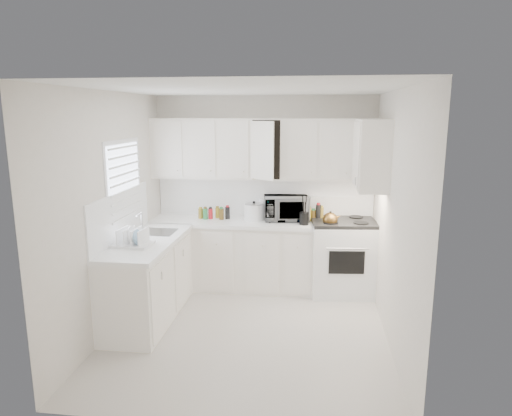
% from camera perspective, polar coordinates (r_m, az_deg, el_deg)
% --- Properties ---
extents(floor, '(3.20, 3.20, 0.00)m').
position_cam_1_polar(floor, '(5.23, -1.00, -15.14)').
color(floor, silver).
rests_on(floor, ground).
extents(ceiling, '(3.20, 3.20, 0.00)m').
position_cam_1_polar(ceiling, '(4.67, -1.12, 14.64)').
color(ceiling, white).
rests_on(ceiling, ground).
extents(wall_back, '(3.00, 0.00, 3.00)m').
position_cam_1_polar(wall_back, '(6.34, 1.03, 2.09)').
color(wall_back, white).
rests_on(wall_back, ground).
extents(wall_front, '(3.00, 0.00, 3.00)m').
position_cam_1_polar(wall_front, '(3.27, -5.14, -7.35)').
color(wall_front, white).
rests_on(wall_front, ground).
extents(wall_left, '(0.00, 3.20, 3.20)m').
position_cam_1_polar(wall_left, '(5.21, -17.61, -0.60)').
color(wall_left, white).
rests_on(wall_left, ground).
extents(wall_right, '(0.00, 3.20, 3.20)m').
position_cam_1_polar(wall_right, '(4.81, 16.94, -1.57)').
color(wall_right, white).
rests_on(wall_right, ground).
extents(window_blinds, '(0.06, 0.96, 1.06)m').
position_cam_1_polar(window_blinds, '(5.47, -16.07, 2.73)').
color(window_blinds, white).
rests_on(window_blinds, wall_left).
extents(lower_cabinets_back, '(2.22, 0.60, 0.90)m').
position_cam_1_polar(lower_cabinets_back, '(6.31, -2.84, -5.93)').
color(lower_cabinets_back, white).
rests_on(lower_cabinets_back, floor).
extents(lower_cabinets_left, '(0.60, 1.60, 0.90)m').
position_cam_1_polar(lower_cabinets_left, '(5.51, -13.32, -8.91)').
color(lower_cabinets_left, white).
rests_on(lower_cabinets_left, floor).
extents(countertop_back, '(2.24, 0.64, 0.05)m').
position_cam_1_polar(countertop_back, '(6.17, -2.91, -1.75)').
color(countertop_back, white).
rests_on(countertop_back, lower_cabinets_back).
extents(countertop_left, '(0.64, 1.62, 0.05)m').
position_cam_1_polar(countertop_left, '(5.36, -13.46, -4.16)').
color(countertop_left, white).
rests_on(countertop_left, lower_cabinets_left).
extents(backsplash_back, '(2.98, 0.02, 0.55)m').
position_cam_1_polar(backsplash_back, '(6.34, 1.01, 1.41)').
color(backsplash_back, white).
rests_on(backsplash_back, wall_back).
extents(backsplash_left, '(0.02, 1.60, 0.55)m').
position_cam_1_polar(backsplash_left, '(5.40, -16.59, -0.93)').
color(backsplash_left, white).
rests_on(backsplash_left, wall_left).
extents(upper_cabinets_back, '(3.00, 0.33, 0.80)m').
position_cam_1_polar(upper_cabinets_back, '(6.15, 0.87, 3.67)').
color(upper_cabinets_back, white).
rests_on(upper_cabinets_back, wall_back).
extents(upper_cabinets_right, '(0.33, 0.90, 0.80)m').
position_cam_1_polar(upper_cabinets_right, '(5.54, 14.00, 2.43)').
color(upper_cabinets_right, white).
rests_on(upper_cabinets_right, wall_right).
extents(sink, '(0.42, 0.38, 0.30)m').
position_cam_1_polar(sink, '(5.64, -12.29, -1.79)').
color(sink, gray).
rests_on(sink, countertop_left).
extents(stove, '(0.89, 0.76, 1.27)m').
position_cam_1_polar(stove, '(6.15, 10.78, -4.77)').
color(stove, white).
rests_on(stove, floor).
extents(tea_kettle, '(0.24, 0.20, 0.22)m').
position_cam_1_polar(tea_kettle, '(5.89, 9.28, -1.32)').
color(tea_kettle, brown).
rests_on(tea_kettle, stove).
extents(frying_pan, '(0.32, 0.48, 0.04)m').
position_cam_1_polar(frying_pan, '(6.24, 12.46, -1.48)').
color(frying_pan, black).
rests_on(frying_pan, stove).
extents(microwave, '(0.63, 0.42, 0.40)m').
position_cam_1_polar(microwave, '(6.14, 3.80, 0.32)').
color(microwave, gray).
rests_on(microwave, countertop_back).
extents(rice_cooker, '(0.33, 0.33, 0.26)m').
position_cam_1_polar(rice_cooker, '(6.13, -0.26, -0.33)').
color(rice_cooker, white).
rests_on(rice_cooker, countertop_back).
extents(paper_towel, '(0.12, 0.12, 0.27)m').
position_cam_1_polar(paper_towel, '(6.24, 0.95, -0.08)').
color(paper_towel, white).
rests_on(paper_towel, countertop_back).
extents(utensil_crock, '(0.14, 0.14, 0.39)m').
position_cam_1_polar(utensil_crock, '(5.90, 6.05, -0.24)').
color(utensil_crock, black).
rests_on(utensil_crock, countertop_back).
extents(dish_rack, '(0.42, 0.33, 0.22)m').
position_cam_1_polar(dish_rack, '(5.13, -15.24, -3.37)').
color(dish_rack, white).
rests_on(dish_rack, countertop_left).
extents(spice_left_0, '(0.06, 0.06, 0.13)m').
position_cam_1_polar(spice_left_0, '(6.37, -6.79, -0.56)').
color(spice_left_0, olive).
rests_on(spice_left_0, countertop_back).
extents(spice_left_1, '(0.06, 0.06, 0.13)m').
position_cam_1_polar(spice_left_1, '(6.26, -6.32, -0.75)').
color(spice_left_1, '#2A8040').
rests_on(spice_left_1, countertop_back).
extents(spice_left_2, '(0.06, 0.06, 0.13)m').
position_cam_1_polar(spice_left_2, '(6.33, -5.47, -0.60)').
color(spice_left_2, red).
rests_on(spice_left_2, countertop_back).
extents(spice_left_3, '(0.06, 0.06, 0.13)m').
position_cam_1_polar(spice_left_3, '(6.23, -4.98, -0.79)').
color(spice_left_3, gold).
rests_on(spice_left_3, countertop_back).
extents(spice_left_4, '(0.06, 0.06, 0.13)m').
position_cam_1_polar(spice_left_4, '(6.30, -4.14, -0.63)').
color(spice_left_4, brown).
rests_on(spice_left_4, countertop_back).
extents(spice_left_5, '(0.06, 0.06, 0.13)m').
position_cam_1_polar(spice_left_5, '(6.20, -3.62, -0.83)').
color(spice_left_5, black).
rests_on(spice_left_5, countertop_back).
extents(sauce_right_0, '(0.06, 0.06, 0.19)m').
position_cam_1_polar(sauce_right_0, '(6.21, 6.20, -0.57)').
color(sauce_right_0, red).
rests_on(sauce_right_0, countertop_back).
extents(sauce_right_1, '(0.06, 0.06, 0.19)m').
position_cam_1_polar(sauce_right_1, '(6.16, 6.70, -0.70)').
color(sauce_right_1, gold).
rests_on(sauce_right_1, countertop_back).
extents(sauce_right_2, '(0.06, 0.06, 0.19)m').
position_cam_1_polar(sauce_right_2, '(6.21, 7.21, -0.59)').
color(sauce_right_2, brown).
rests_on(sauce_right_2, countertop_back).
extents(sauce_right_3, '(0.06, 0.06, 0.19)m').
position_cam_1_polar(sauce_right_3, '(6.16, 7.72, -0.72)').
color(sauce_right_3, black).
rests_on(sauce_right_3, countertop_back).
extents(sauce_right_4, '(0.06, 0.06, 0.19)m').
position_cam_1_polar(sauce_right_4, '(6.22, 8.23, -0.62)').
color(sauce_right_4, olive).
rests_on(sauce_right_4, countertop_back).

